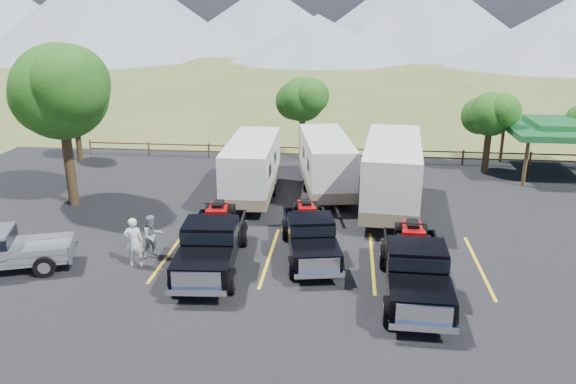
# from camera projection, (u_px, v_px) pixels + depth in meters

# --- Properties ---
(ground) EXTENTS (320.00, 320.00, 0.00)m
(ground) POSITION_uv_depth(u_px,v_px,m) (314.00, 312.00, 18.09)
(ground) COLOR #425323
(ground) RESTS_ON ground
(asphalt_lot) EXTENTS (44.00, 34.00, 0.04)m
(asphalt_lot) POSITION_uv_depth(u_px,v_px,m) (319.00, 270.00, 20.92)
(asphalt_lot) COLOR black
(asphalt_lot) RESTS_ON ground
(stall_lines) EXTENTS (12.12, 5.50, 0.01)m
(stall_lines) POSITION_uv_depth(u_px,v_px,m) (320.00, 258.00, 21.85)
(stall_lines) COLOR gold
(stall_lines) RESTS_ON asphalt_lot
(tree_big_nw) EXTENTS (5.54, 5.18, 7.84)m
(tree_big_nw) POSITION_uv_depth(u_px,v_px,m) (59.00, 92.00, 26.13)
(tree_big_nw) COLOR #2E2112
(tree_big_nw) RESTS_ON ground
(tree_ne_a) EXTENTS (3.11, 2.92, 4.76)m
(tree_ne_a) POSITION_uv_depth(u_px,v_px,m) (490.00, 114.00, 32.12)
(tree_ne_a) COLOR #2E2112
(tree_ne_a) RESTS_ON ground
(tree_north) EXTENTS (3.46, 3.24, 5.25)m
(tree_north) POSITION_uv_depth(u_px,v_px,m) (302.00, 99.00, 35.03)
(tree_north) COLOR #2E2112
(tree_north) RESTS_ON ground
(tree_nw_small) EXTENTS (2.59, 2.43, 3.85)m
(tree_nw_small) POSITION_uv_depth(u_px,v_px,m) (75.00, 118.00, 34.91)
(tree_nw_small) COLOR #2E2112
(tree_nw_small) RESTS_ON ground
(rail_fence) EXTENTS (36.12, 0.12, 1.00)m
(rail_fence) POSITION_uv_depth(u_px,v_px,m) (365.00, 153.00, 35.15)
(rail_fence) COLOR #4F3E22
(rail_fence) RESTS_ON ground
(pavilion) EXTENTS (6.20, 6.20, 3.22)m
(pavilion) POSITION_uv_depth(u_px,v_px,m) (562.00, 128.00, 31.91)
(pavilion) COLOR #4F3E22
(pavilion) RESTS_ON ground
(mountain_range) EXTENTS (209.00, 71.00, 20.00)m
(mountain_range) POSITION_uv_depth(u_px,v_px,m) (311.00, 13.00, 116.35)
(mountain_range) COLOR slate
(mountain_range) RESTS_ON ground
(rig_left) EXTENTS (2.55, 6.36, 2.08)m
(rig_left) POSITION_uv_depth(u_px,v_px,m) (212.00, 241.00, 20.97)
(rig_left) COLOR black
(rig_left) RESTS_ON asphalt_lot
(rig_center) EXTENTS (2.76, 5.78, 1.85)m
(rig_center) POSITION_uv_depth(u_px,v_px,m) (310.00, 234.00, 21.93)
(rig_center) COLOR black
(rig_center) RESTS_ON asphalt_lot
(rig_right) EXTENTS (2.30, 6.27, 2.08)m
(rig_right) POSITION_uv_depth(u_px,v_px,m) (415.00, 266.00, 18.96)
(rig_right) COLOR black
(rig_right) RESTS_ON asphalt_lot
(trailer_left) EXTENTS (2.44, 8.60, 2.99)m
(trailer_left) POSITION_uv_depth(u_px,v_px,m) (252.00, 168.00, 28.30)
(trailer_left) COLOR white
(trailer_left) RESTS_ON asphalt_lot
(trailer_center) EXTENTS (3.38, 8.58, 2.97)m
(trailer_center) POSITION_uv_depth(u_px,v_px,m) (326.00, 164.00, 29.16)
(trailer_center) COLOR white
(trailer_center) RESTS_ON asphalt_lot
(trailer_right) EXTENTS (3.19, 9.76, 3.38)m
(trailer_right) POSITION_uv_depth(u_px,v_px,m) (392.00, 175.00, 26.54)
(trailer_right) COLOR white
(trailer_right) RESTS_ON asphalt_lot
(person_a) EXTENTS (0.78, 0.59, 1.93)m
(person_a) POSITION_uv_depth(u_px,v_px,m) (134.00, 242.00, 20.96)
(person_a) COLOR silver
(person_a) RESTS_ON asphalt_lot
(person_b) EXTENTS (1.05, 1.04, 1.70)m
(person_b) POSITION_uv_depth(u_px,v_px,m) (153.00, 236.00, 21.80)
(person_b) COLOR gray
(person_b) RESTS_ON asphalt_lot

